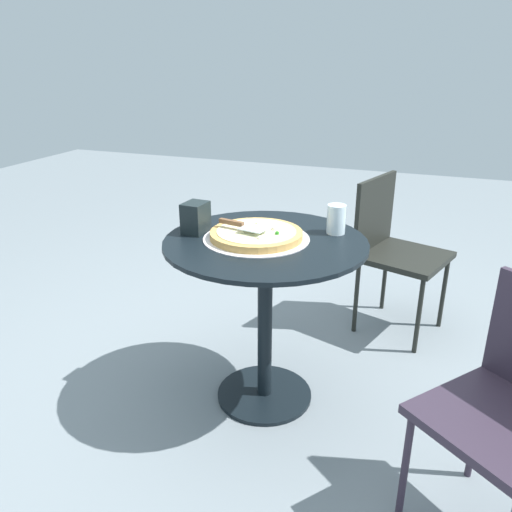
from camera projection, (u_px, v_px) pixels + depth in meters
ground_plane at (264, 395)px, 2.28m from camera, size 10.00×10.00×0.00m
patio_table at (265, 284)px, 2.08m from camera, size 0.81×0.81×0.75m
pizza_on_tray at (256, 235)px, 2.01m from camera, size 0.43×0.43×0.05m
pizza_server at (242, 225)px, 2.00m from camera, size 0.22×0.10×0.02m
drinking_cup at (336, 219)px, 2.06m from camera, size 0.08×0.08×0.12m
napkin_dispenser at (196, 218)px, 2.07m from camera, size 0.09×0.11×0.13m
patio_chair_near at (393, 243)px, 2.71m from camera, size 0.52×0.52×0.84m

